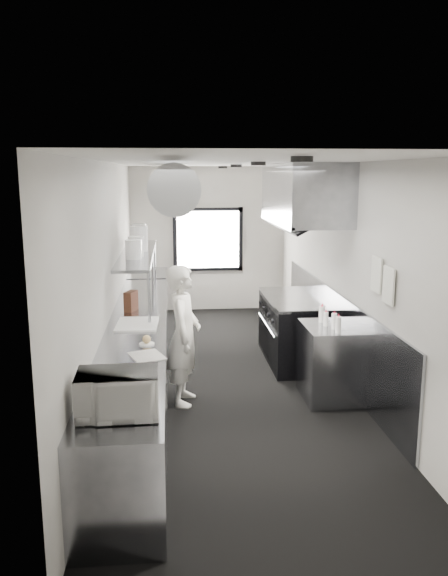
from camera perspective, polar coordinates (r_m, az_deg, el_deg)
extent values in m
cube|color=black|center=(7.56, 0.50, -9.24)|extent=(3.00, 8.00, 0.01)
cube|color=silver|center=(7.07, 0.54, 12.49)|extent=(3.00, 8.00, 0.01)
cube|color=beige|center=(11.13, -1.62, 4.90)|extent=(3.00, 0.02, 2.80)
cube|color=beige|center=(3.37, 7.73, -10.84)|extent=(3.00, 0.02, 2.80)
cube|color=beige|center=(7.19, -11.45, 1.03)|extent=(0.02, 8.00, 2.80)
cube|color=beige|center=(7.49, 12.01, 1.43)|extent=(0.02, 8.00, 2.80)
cube|color=gray|center=(7.95, 10.98, -4.24)|extent=(0.03, 5.50, 1.10)
cylinder|color=#92959A|center=(7.44, -5.25, 10.47)|extent=(0.40, 6.40, 0.40)
cube|color=white|center=(11.09, -1.61, 4.88)|extent=(1.20, 0.03, 1.10)
cube|color=black|center=(11.06, -1.63, 7.85)|extent=(1.36, 0.03, 0.08)
cube|color=black|center=(11.19, -1.60, 1.96)|extent=(1.36, 0.03, 0.08)
cube|color=black|center=(11.09, -4.93, 4.83)|extent=(0.08, 0.03, 1.25)
cube|color=black|center=(11.17, 1.67, 4.92)|extent=(0.08, 0.03, 1.25)
cube|color=gray|center=(7.95, 8.01, 9.39)|extent=(0.80, 2.20, 0.80)
cube|color=gray|center=(7.90, 5.24, 6.60)|extent=(0.05, 2.20, 0.05)
cube|color=black|center=(7.96, 7.38, 6.95)|extent=(0.50, 2.10, 0.28)
cube|color=gray|center=(6.92, -8.65, -7.42)|extent=(0.70, 6.00, 0.90)
cube|color=gray|center=(8.13, -8.68, 3.39)|extent=(0.45, 3.00, 0.04)
cylinder|color=gray|center=(6.80, -7.54, -0.98)|extent=(0.04, 0.04, 0.66)
cylinder|color=gray|center=(8.17, -7.21, 1.13)|extent=(0.04, 0.04, 0.66)
cylinder|color=gray|center=(9.55, -6.97, 2.63)|extent=(0.04, 0.04, 0.66)
cube|color=black|center=(8.24, 7.30, -4.27)|extent=(0.85, 1.60, 0.90)
cube|color=gray|center=(8.13, 7.38, -1.08)|extent=(0.85, 1.60, 0.04)
cube|color=gray|center=(8.17, 4.48, -4.37)|extent=(0.03, 1.55, 0.80)
cylinder|color=gray|center=(8.13, 4.28, -3.70)|extent=(0.03, 1.30, 0.03)
cube|color=gray|center=(6.97, 10.64, -7.33)|extent=(0.65, 0.80, 0.90)
cube|color=gray|center=(10.48, -7.58, -0.88)|extent=(0.70, 1.20, 0.90)
cube|color=silver|center=(6.33, 15.05, 1.31)|extent=(0.02, 0.28, 0.38)
cube|color=silver|center=(6.02, 16.17, 0.25)|extent=(0.02, 0.28, 0.38)
imported|color=silver|center=(6.64, -4.06, -4.74)|extent=(0.47, 0.65, 1.65)
imported|color=silver|center=(4.36, -10.63, -10.38)|extent=(0.57, 0.44, 0.33)
cylinder|color=#B8C6B6|center=(5.01, -11.30, -8.93)|extent=(0.15, 0.15, 0.09)
cylinder|color=#B8C6B6|center=(4.89, -11.65, -9.44)|extent=(0.17, 0.17, 0.10)
cube|color=white|center=(5.69, -7.75, -6.76)|extent=(0.40, 0.45, 0.01)
cylinder|color=white|center=(6.07, -7.76, -5.58)|extent=(0.19, 0.19, 0.01)
sphere|color=tan|center=(6.05, -7.77, -5.11)|extent=(0.09, 0.09, 0.09)
cube|color=white|center=(6.85, -8.70, -3.59)|extent=(0.50, 0.66, 0.02)
cube|color=brown|center=(7.53, -9.31, -1.29)|extent=(0.18, 0.26, 0.26)
cylinder|color=white|center=(7.51, -9.07, 3.84)|extent=(0.23, 0.23, 0.25)
cylinder|color=white|center=(7.71, -8.82, 4.13)|extent=(0.24, 0.24, 0.27)
cylinder|color=white|center=(8.25, -8.55, 4.94)|extent=(0.34, 0.34, 0.37)
cylinder|color=white|center=(8.85, -8.52, 5.28)|extent=(0.23, 0.23, 0.34)
cylinder|color=white|center=(6.55, 11.39, -3.63)|extent=(0.08, 0.08, 0.19)
cylinder|color=white|center=(6.69, 10.98, -3.29)|extent=(0.07, 0.07, 0.18)
cylinder|color=white|center=(6.81, 10.17, -3.07)|extent=(0.06, 0.06, 0.17)
cylinder|color=white|center=(6.97, 9.75, -2.62)|extent=(0.08, 0.08, 0.19)
cylinder|color=white|center=(7.09, 9.83, -2.44)|extent=(0.06, 0.06, 0.18)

